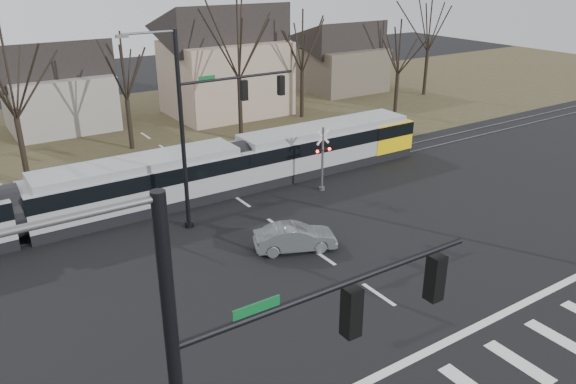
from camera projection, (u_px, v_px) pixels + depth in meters
ground at (413, 318)px, 22.24m from camera, size 140.00×140.00×0.00m
grass_verge at (137, 130)px, 46.95m from camera, size 140.00×28.00×0.01m
crosswalk at (497, 375)px, 19.15m from camera, size 27.00×2.60×0.01m
stop_line at (448, 341)px, 20.84m from camera, size 28.00×0.35×0.01m
lane_dashes at (226, 190)px, 34.59m from camera, size 0.18×30.00×0.01m
rail_pair at (227, 191)px, 34.43m from camera, size 90.00×1.52×0.06m
tram at (137, 183)px, 31.20m from camera, size 39.70×2.95×3.01m
sedan at (295, 237)px, 27.25m from camera, size 4.15×4.94×1.31m
signal_pole_far at (211, 118)px, 28.49m from camera, size 9.28×0.44×10.20m
rail_crossing_signal at (322, 161)px, 33.94m from camera, size 1.08×0.36×4.00m
tree_row at (184, 79)px, 41.43m from camera, size 59.20×7.20×10.00m
house_b at (56, 81)px, 45.98m from camera, size 8.64×7.56×7.65m
house_c at (225, 56)px, 50.30m from camera, size 10.80×8.64×10.10m
house_d at (342, 53)px, 59.95m from camera, size 8.64×7.56×7.65m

